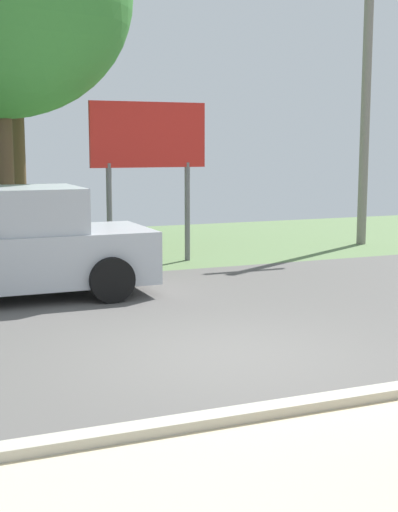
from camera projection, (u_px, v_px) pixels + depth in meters
ground_plane at (148, 310)px, 11.66m from camera, size 40.00×22.00×0.20m
utility_pole at (366, 97)px, 18.49m from camera, size 1.80×0.24×7.23m
roadside_billboard at (149, 147)px, 15.63m from camera, size 2.60×0.12×3.50m
tree_left_far at (14, 31)px, 18.35m from camera, size 4.57×4.57×7.56m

